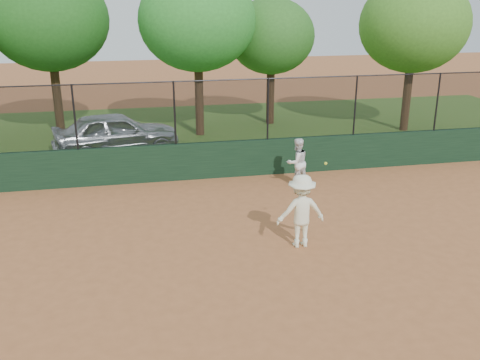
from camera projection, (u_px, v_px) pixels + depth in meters
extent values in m
plane|color=#AA6236|center=(225.00, 265.00, 11.90)|extent=(80.00, 80.00, 0.00)
cube|color=#17331E|center=(192.00, 161.00, 17.25)|extent=(26.00, 0.20, 1.20)
cube|color=#315219|center=(176.00, 134.00, 23.00)|extent=(36.00, 12.00, 0.01)
imported|color=#B9BEC4|center=(116.00, 133.00, 20.00)|extent=(4.90, 2.74, 1.58)
imported|color=white|center=(297.00, 162.00, 16.61)|extent=(0.89, 0.78, 1.52)
imported|color=white|center=(301.00, 211.00, 12.54)|extent=(1.15, 0.67, 1.78)
sphere|color=#C2D22E|center=(326.00, 163.00, 12.08)|extent=(0.07, 0.07, 0.07)
cube|color=black|center=(191.00, 112.00, 16.72)|extent=(26.00, 0.02, 2.00)
cylinder|color=black|center=(190.00, 81.00, 16.40)|extent=(26.00, 0.04, 0.04)
cylinder|color=black|center=(75.00, 117.00, 16.06)|extent=(0.06, 0.06, 2.00)
cylinder|color=black|center=(175.00, 113.00, 16.63)|extent=(0.06, 0.06, 2.00)
cylinder|color=black|center=(268.00, 109.00, 17.20)|extent=(0.06, 0.06, 2.00)
cylinder|color=black|center=(355.00, 106.00, 17.77)|extent=(0.06, 0.06, 2.00)
cylinder|color=black|center=(437.00, 102.00, 18.34)|extent=(0.06, 0.06, 2.00)
cylinder|color=#3D2915|center=(58.00, 102.00, 22.14)|extent=(0.36, 0.36, 2.94)
ellipsoid|color=#1E5719|center=(48.00, 19.00, 21.06)|extent=(4.71, 4.29, 4.07)
cylinder|color=#462C19|center=(199.00, 101.00, 22.48)|extent=(0.36, 0.36, 2.89)
ellipsoid|color=#297C27|center=(197.00, 20.00, 21.40)|extent=(4.73, 4.30, 4.08)
cylinder|color=#422816|center=(270.00, 97.00, 24.56)|extent=(0.36, 0.36, 2.45)
ellipsoid|color=#2A5E1E|center=(271.00, 36.00, 23.67)|extent=(3.86, 3.51, 3.34)
cylinder|color=#492E1A|center=(407.00, 99.00, 23.27)|extent=(0.36, 0.36, 2.73)
ellipsoid|color=#3C7220|center=(414.00, 24.00, 22.23)|extent=(4.64, 4.22, 4.01)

